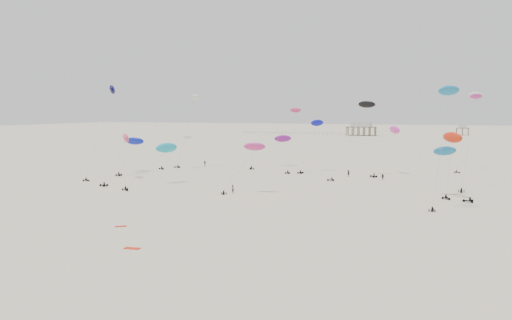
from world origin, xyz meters
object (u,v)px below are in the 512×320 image
at_px(pavilion_small, 462,130).
at_px(rig_0, 251,152).
at_px(spectator_0, 233,193).
at_px(rig_4, 452,146).
at_px(pavilion_main, 361,130).
at_px(rig_9, 362,115).

height_order(pavilion_small, rig_0, rig_0).
bearing_deg(spectator_0, rig_4, -119.12).
distance_m(pavilion_small, rig_4, 289.29).
xyz_separation_m(pavilion_main, rig_4, (51.34, -258.59, 6.70)).
relative_size(rig_0, rig_9, 0.50).
height_order(pavilion_main, rig_0, rig_0).
bearing_deg(rig_0, pavilion_main, -102.01).
xyz_separation_m(rig_0, rig_4, (41.28, 7.16, 1.87)).
xyz_separation_m(pavilion_main, spectator_0, (6.37, -267.08, -4.22)).
relative_size(pavilion_main, rig_4, 1.50).
height_order(pavilion_main, spectator_0, pavilion_main).
bearing_deg(rig_4, pavilion_small, -131.41).
distance_m(rig_0, spectator_0, 9.86).
distance_m(rig_4, rig_9, 37.80).
distance_m(pavilion_small, spectator_0, 303.84).
height_order(pavilion_main, rig_4, rig_4).
bearing_deg(rig_4, pavilion_main, -116.48).
height_order(rig_0, rig_4, rig_4).
xyz_separation_m(pavilion_small, rig_0, (-59.94, -295.75, 5.56)).
bearing_deg(rig_4, rig_9, -91.30).
relative_size(rig_4, rig_9, 0.57).
height_order(pavilion_small, rig_4, rig_4).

